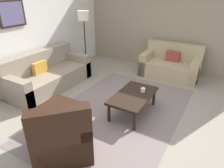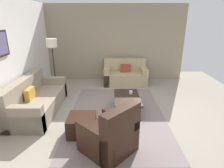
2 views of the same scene
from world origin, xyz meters
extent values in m
plane|color=gray|center=(0.00, 0.00, 0.00)|extent=(8.00, 8.00, 0.00)
cube|color=silver|center=(0.00, 2.60, 1.40)|extent=(6.00, 0.12, 2.80)
cube|color=gray|center=(3.00, 0.00, 1.40)|extent=(0.12, 5.20, 2.80)
cube|color=gray|center=(0.00, 0.00, 0.00)|extent=(3.55, 2.30, 0.01)
cube|color=gray|center=(0.18, 1.99, 0.21)|extent=(2.14, 0.92, 0.42)
cube|color=gray|center=(0.18, 2.33, 0.44)|extent=(2.14, 0.24, 0.88)
cube|color=gray|center=(-0.79, 1.99, 0.31)|extent=(0.20, 0.92, 0.62)
cube|color=gray|center=(1.15, 1.99, 0.31)|extent=(0.20, 0.92, 0.62)
cube|color=gold|center=(0.01, 2.11, 0.56)|extent=(0.36, 0.12, 0.28)
cube|color=tan|center=(2.36, -0.37, 0.21)|extent=(0.87, 1.54, 0.42)
cube|color=tan|center=(2.68, -0.37, 0.44)|extent=(0.24, 1.54, 0.88)
cube|color=tan|center=(2.36, 0.30, 0.31)|extent=(0.87, 0.20, 0.62)
cube|color=tan|center=(2.36, -1.04, 0.31)|extent=(0.87, 0.20, 0.62)
cube|color=#99382D|center=(2.46, -0.38, 0.56)|extent=(0.12, 0.36, 0.28)
cube|color=black|center=(-1.33, 0.20, 0.22)|extent=(1.13, 1.13, 0.44)
cube|color=black|center=(-1.54, -0.02, 0.47)|extent=(0.72, 0.69, 0.95)
cube|color=black|center=(-1.10, -0.02, 0.30)|extent=(0.67, 0.69, 0.60)
cube|color=black|center=(-1.56, 0.42, 0.30)|extent=(0.67, 0.69, 0.60)
cube|color=black|center=(-0.81, 0.75, 0.20)|extent=(0.56, 0.56, 0.40)
cylinder|color=black|center=(-0.31, -0.52, 0.18)|extent=(0.06, 0.06, 0.36)
cylinder|color=black|center=(0.67, -0.52, 0.18)|extent=(0.06, 0.06, 0.36)
cylinder|color=black|center=(-0.31, 0.00, 0.18)|extent=(0.06, 0.06, 0.36)
cylinder|color=black|center=(0.67, 0.00, 0.18)|extent=(0.06, 0.06, 0.36)
cube|color=black|center=(0.18, -0.26, 0.39)|extent=(1.10, 0.64, 0.05)
cylinder|color=white|center=(0.37, -0.37, 0.45)|extent=(0.09, 0.09, 0.08)
cylinder|color=black|center=(1.60, 1.96, 0.01)|extent=(0.28, 0.28, 0.03)
cylinder|color=#262626|center=(1.60, 1.96, 0.72)|extent=(0.04, 0.04, 1.45)
cylinder|color=beige|center=(1.60, 1.96, 1.58)|extent=(0.32, 0.32, 0.26)
cube|color=black|center=(-0.15, 2.52, 1.77)|extent=(0.62, 0.04, 0.55)
cube|color=slate|center=(-0.15, 2.50, 1.77)|extent=(0.54, 0.01, 0.47)
camera|label=1|loc=(-2.98, -1.63, 2.28)|focal=32.34mm
camera|label=2|loc=(-4.16, 0.14, 2.27)|focal=29.84mm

